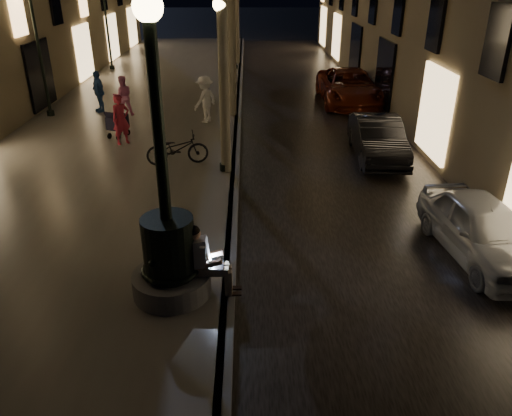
{
  "coord_description": "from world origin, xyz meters",
  "views": [
    {
      "loc": [
        0.38,
        -5.47,
        5.5
      ],
      "look_at": [
        0.52,
        3.0,
        1.4
      ],
      "focal_mm": 35.0,
      "sensor_mm": 36.0,
      "label": 1
    }
  ],
  "objects_px": {
    "fountain_lamppost": "(169,244)",
    "lamp_left_b": "(36,35)",
    "lamp_curb_d": "(237,3)",
    "car_second": "(378,139)",
    "lamp_curb_b": "(230,28)",
    "car_front": "(482,229)",
    "lamp_left_c": "(105,12)",
    "bicycle": "(177,149)",
    "stroller": "(117,122)",
    "seated_man_laptop": "(205,258)",
    "pedestrian_white": "(205,99)",
    "pedestrian_red": "(121,120)",
    "pedestrian_pink": "(123,96)",
    "pedestrian_blue": "(98,91)",
    "lamp_curb_a": "(221,62)",
    "lamp_curb_c": "(235,12)",
    "car_third": "(349,87)"
  },
  "relations": [
    {
      "from": "lamp_left_c",
      "to": "bicycle",
      "type": "bearing_deg",
      "value": -69.78
    },
    {
      "from": "lamp_left_c",
      "to": "car_second",
      "type": "height_order",
      "value": "lamp_left_c"
    },
    {
      "from": "pedestrian_red",
      "to": "pedestrian_white",
      "type": "height_order",
      "value": "pedestrian_white"
    },
    {
      "from": "lamp_left_c",
      "to": "car_front",
      "type": "distance_m",
      "value": 24.2
    },
    {
      "from": "lamp_curb_c",
      "to": "bicycle",
      "type": "bearing_deg",
      "value": -95.17
    },
    {
      "from": "lamp_curb_a",
      "to": "lamp_left_c",
      "type": "xyz_separation_m",
      "value": [
        -7.1,
        16.0,
        0.0
      ]
    },
    {
      "from": "lamp_curb_b",
      "to": "car_front",
      "type": "bearing_deg",
      "value": -66.25
    },
    {
      "from": "lamp_curb_a",
      "to": "lamp_curb_b",
      "type": "bearing_deg",
      "value": 90.0
    },
    {
      "from": "lamp_left_c",
      "to": "stroller",
      "type": "relative_size",
      "value": 4.56
    },
    {
      "from": "lamp_curb_c",
      "to": "car_front",
      "type": "bearing_deg",
      "value": -74.98
    },
    {
      "from": "seated_man_laptop",
      "to": "pedestrian_red",
      "type": "bearing_deg",
      "value": 111.65
    },
    {
      "from": "lamp_curb_c",
      "to": "pedestrian_red",
      "type": "relative_size",
      "value": 2.95
    },
    {
      "from": "fountain_lamppost",
      "to": "car_third",
      "type": "distance_m",
      "value": 15.65
    },
    {
      "from": "lamp_curb_b",
      "to": "car_second",
      "type": "height_order",
      "value": "lamp_curb_b"
    },
    {
      "from": "stroller",
      "to": "pedestrian_red",
      "type": "height_order",
      "value": "pedestrian_red"
    },
    {
      "from": "lamp_curb_d",
      "to": "car_third",
      "type": "distance_m",
      "value": 16.52
    },
    {
      "from": "lamp_curb_c",
      "to": "lamp_curb_d",
      "type": "height_order",
      "value": "same"
    },
    {
      "from": "fountain_lamppost",
      "to": "car_front",
      "type": "height_order",
      "value": "fountain_lamppost"
    },
    {
      "from": "fountain_lamppost",
      "to": "lamp_left_b",
      "type": "bearing_deg",
      "value": 118.07
    },
    {
      "from": "pedestrian_pink",
      "to": "pedestrian_white",
      "type": "distance_m",
      "value": 3.41
    },
    {
      "from": "bicycle",
      "to": "car_second",
      "type": "bearing_deg",
      "value": -92.27
    },
    {
      "from": "lamp_curb_d",
      "to": "pedestrian_pink",
      "type": "distance_m",
      "value": 18.66
    },
    {
      "from": "lamp_curb_a",
      "to": "car_second",
      "type": "bearing_deg",
      "value": 17.36
    },
    {
      "from": "lamp_curb_d",
      "to": "car_second",
      "type": "height_order",
      "value": "lamp_curb_d"
    },
    {
      "from": "seated_man_laptop",
      "to": "pedestrian_white",
      "type": "bearing_deg",
      "value": 94.22
    },
    {
      "from": "lamp_left_b",
      "to": "stroller",
      "type": "xyz_separation_m",
      "value": [
        3.33,
        -2.82,
        -2.51
      ]
    },
    {
      "from": "seated_man_laptop",
      "to": "lamp_left_c",
      "type": "relative_size",
      "value": 0.28
    },
    {
      "from": "car_third",
      "to": "lamp_curb_c",
      "type": "bearing_deg",
      "value": 125.42
    },
    {
      "from": "fountain_lamppost",
      "to": "pedestrian_red",
      "type": "xyz_separation_m",
      "value": [
        -2.75,
        8.47,
        -0.2
      ]
    },
    {
      "from": "car_second",
      "to": "pedestrian_pink",
      "type": "relative_size",
      "value": 2.52
    },
    {
      "from": "lamp_curb_c",
      "to": "lamp_left_b",
      "type": "distance_m",
      "value": 12.26
    },
    {
      "from": "car_second",
      "to": "pedestrian_pink",
      "type": "bearing_deg",
      "value": 156.31
    },
    {
      "from": "pedestrian_red",
      "to": "stroller",
      "type": "bearing_deg",
      "value": 77.39
    },
    {
      "from": "lamp_left_b",
      "to": "pedestrian_pink",
      "type": "height_order",
      "value": "lamp_left_b"
    },
    {
      "from": "lamp_curb_d",
      "to": "pedestrian_red",
      "type": "relative_size",
      "value": 2.95
    },
    {
      "from": "car_front",
      "to": "lamp_left_c",
      "type": "bearing_deg",
      "value": 115.85
    },
    {
      "from": "fountain_lamppost",
      "to": "lamp_left_b",
      "type": "xyz_separation_m",
      "value": [
        -6.4,
        12.0,
        2.02
      ]
    },
    {
      "from": "car_third",
      "to": "pedestrian_white",
      "type": "xyz_separation_m",
      "value": [
        -6.06,
        -3.5,
        0.33
      ]
    },
    {
      "from": "pedestrian_pink",
      "to": "pedestrian_blue",
      "type": "height_order",
      "value": "pedestrian_blue"
    },
    {
      "from": "pedestrian_pink",
      "to": "pedestrian_blue",
      "type": "distance_m",
      "value": 1.29
    },
    {
      "from": "seated_man_laptop",
      "to": "bicycle",
      "type": "relative_size",
      "value": 0.74
    },
    {
      "from": "car_second",
      "to": "lamp_left_c",
      "type": "bearing_deg",
      "value": 132.12
    },
    {
      "from": "pedestrian_pink",
      "to": "pedestrian_red",
      "type": "bearing_deg",
      "value": 81.7
    },
    {
      "from": "lamp_curb_a",
      "to": "lamp_left_b",
      "type": "bearing_deg",
      "value": 139.8
    },
    {
      "from": "lamp_left_c",
      "to": "stroller",
      "type": "height_order",
      "value": "lamp_left_c"
    },
    {
      "from": "pedestrian_pink",
      "to": "car_second",
      "type": "bearing_deg",
      "value": 133.42
    },
    {
      "from": "lamp_left_b",
      "to": "lamp_left_c",
      "type": "xyz_separation_m",
      "value": [
        0.0,
        10.0,
        0.0
      ]
    },
    {
      "from": "pedestrian_red",
      "to": "pedestrian_pink",
      "type": "bearing_deg",
      "value": 64.81
    },
    {
      "from": "pedestrian_white",
      "to": "bicycle",
      "type": "xyz_separation_m",
      "value": [
        -0.5,
        -4.48,
        -0.38
      ]
    },
    {
      "from": "lamp_curb_c",
      "to": "stroller",
      "type": "relative_size",
      "value": 4.56
    }
  ]
}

